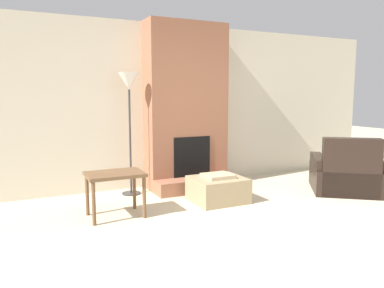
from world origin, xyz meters
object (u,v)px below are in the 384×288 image
at_px(side_table, 115,179).
at_px(floor_lamp_left, 129,91).
at_px(armchair, 346,175).
at_px(ottoman, 218,189).

bearing_deg(side_table, floor_lamp_left, 63.26).
xyz_separation_m(armchair, floor_lamp_left, (-3.00, 1.31, 1.28)).
height_order(ottoman, side_table, side_table).
bearing_deg(armchair, floor_lamp_left, 13.37).
relative_size(ottoman, side_table, 1.04).
bearing_deg(floor_lamp_left, side_table, -116.74).
height_order(ottoman, armchair, armchair).
xyz_separation_m(side_table, floor_lamp_left, (0.47, 0.94, 1.08)).
bearing_deg(ottoman, armchair, -11.12).
relative_size(armchair, side_table, 2.01).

